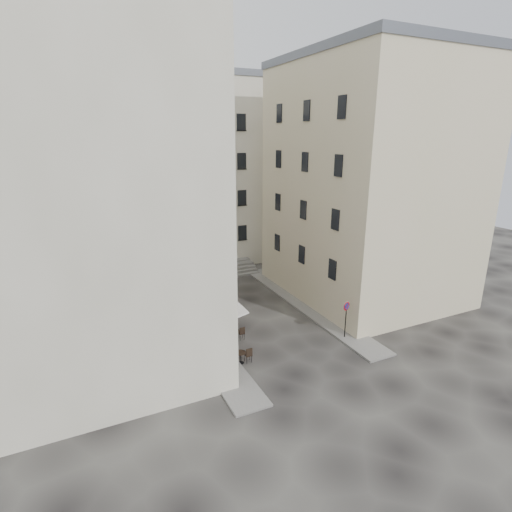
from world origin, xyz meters
TOP-DOWN VIEW (x-y plane):
  - ground at (0.00, 0.00)m, footprint 90.00×90.00m
  - sidewalk_left at (-4.50, 4.00)m, footprint 2.00×22.00m
  - sidewalk_right at (4.50, 3.00)m, footprint 2.00×18.00m
  - building_left at (-10.50, 3.00)m, footprint 12.20×16.20m
  - building_right at (10.50, 3.50)m, footprint 12.20×14.20m
  - building_back at (-1.00, 19.00)m, footprint 18.20×10.20m
  - cafe_storefront at (-4.32, 1.00)m, footprint 1.74×7.30m
  - stone_steps at (0.00, 12.57)m, footprint 9.00×3.15m
  - bollard_near at (-3.25, -1.00)m, footprint 0.12×0.12m
  - bollard_mid at (-3.25, 2.50)m, footprint 0.12×0.12m
  - bollard_far at (-3.25, 6.00)m, footprint 0.12×0.12m
  - no_parking_sign at (3.98, -2.88)m, footprint 0.58×0.19m
  - bistro_table_a at (-3.42, -2.72)m, footprint 1.33×0.62m
  - bistro_table_b at (-2.67, -0.03)m, footprint 1.26×0.59m
  - bistro_table_c at (-3.26, 1.23)m, footprint 1.27×0.59m
  - bistro_table_d at (-2.49, 2.67)m, footprint 1.34×0.63m
  - bistro_table_e at (-2.97, 3.93)m, footprint 1.39×0.65m
  - pedestrian at (-2.88, 3.59)m, footprint 0.68×0.50m

SIDE VIEW (x-z plane):
  - ground at x=0.00m, z-range 0.00..0.00m
  - sidewalk_left at x=-4.50m, z-range 0.00..0.12m
  - sidewalk_right at x=4.50m, z-range 0.00..0.12m
  - stone_steps at x=0.00m, z-range 0.00..0.80m
  - bistro_table_b at x=-2.67m, z-range 0.01..0.89m
  - bistro_table_c at x=-3.26m, z-range 0.01..0.90m
  - bistro_table_a at x=-3.42m, z-range 0.01..0.94m
  - bistro_table_d at x=-2.49m, z-range 0.01..0.95m
  - bistro_table_e at x=-2.97m, z-range 0.01..0.99m
  - bollard_near at x=-3.25m, z-range 0.04..1.02m
  - bollard_mid at x=-3.25m, z-range 0.04..1.02m
  - bollard_far at x=-3.25m, z-range 0.04..1.02m
  - pedestrian at x=-2.88m, z-range 0.00..1.72m
  - no_parking_sign at x=3.98m, z-range 0.54..3.15m
  - cafe_storefront at x=-4.32m, z-range 0.13..3.63m
  - building_right at x=10.50m, z-range 0.01..18.61m
  - building_back at x=-1.00m, z-range 0.01..18.61m
  - building_left at x=-10.50m, z-range 0.01..20.61m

